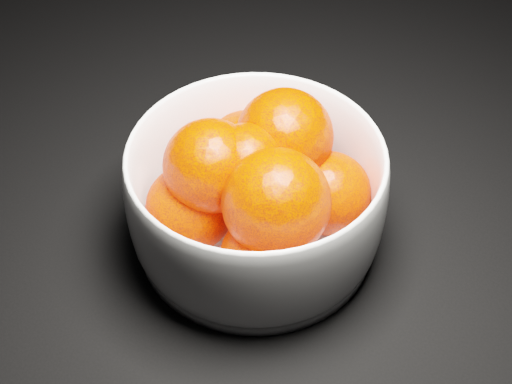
% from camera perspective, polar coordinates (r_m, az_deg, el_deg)
% --- Properties ---
extents(ground, '(3.00, 3.00, 0.00)m').
position_cam_1_polar(ground, '(0.76, -16.49, 3.74)').
color(ground, black).
rests_on(ground, ground).
extents(bowl, '(0.22, 0.22, 0.11)m').
position_cam_1_polar(bowl, '(0.60, 0.00, -0.36)').
color(bowl, white).
rests_on(bowl, ground).
extents(orange_pile, '(0.17, 0.17, 0.12)m').
position_cam_1_polar(orange_pile, '(0.59, 0.05, 0.97)').
color(orange_pile, '#FF2400').
rests_on(orange_pile, bowl).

